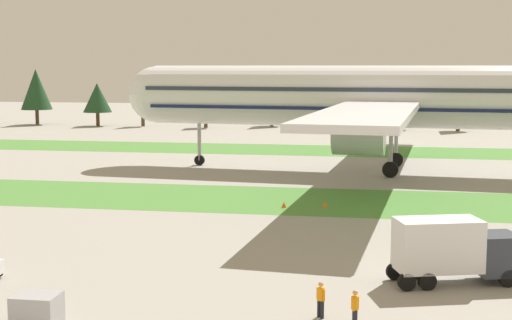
# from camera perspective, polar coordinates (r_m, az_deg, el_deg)

# --- Properties ---
(grass_strip_near) EXTENTS (320.00, 13.49, 0.01)m
(grass_strip_near) POSITION_cam_1_polar(r_m,az_deg,el_deg) (66.19, -3.80, -2.92)
(grass_strip_near) COLOR #4C8438
(grass_strip_near) RESTS_ON ground
(grass_strip_far) EXTENTS (320.00, 13.49, 0.01)m
(grass_strip_far) POSITION_cam_1_polar(r_m,az_deg,el_deg) (104.11, 1.22, 0.83)
(grass_strip_far) COLOR #4C8438
(grass_strip_far) RESTS_ON ground
(airliner) EXTENTS (58.18, 71.99, 23.43)m
(airliner) POSITION_cam_1_polar(r_m,az_deg,el_deg) (82.76, 8.99, 4.91)
(airliner) COLOR white
(airliner) RESTS_ON ground
(catering_truck) EXTENTS (7.32, 4.24, 3.58)m
(catering_truck) POSITION_cam_1_polar(r_m,az_deg,el_deg) (41.39, 15.10, -6.63)
(catering_truck) COLOR #2D333D
(catering_truck) RESTS_ON ground
(ground_crew_marshaller) EXTENTS (0.36, 0.55, 1.74)m
(ground_crew_marshaller) POSITION_cam_1_polar(r_m,az_deg,el_deg) (34.05, 7.69, -11.24)
(ground_crew_marshaller) COLOR black
(ground_crew_marshaller) RESTS_ON ground
(ground_crew_loader) EXTENTS (0.43, 0.42, 1.74)m
(ground_crew_loader) POSITION_cam_1_polar(r_m,az_deg,el_deg) (35.10, 5.04, -10.63)
(ground_crew_loader) COLOR black
(ground_crew_loader) RESTS_ON ground
(uld_container_3) EXTENTS (2.03, 1.64, 1.53)m
(uld_container_3) POSITION_cam_1_polar(r_m,az_deg,el_deg) (35.26, -16.63, -11.14)
(uld_container_3) COLOR #A3A3A8
(uld_container_3) RESTS_ON ground
(taxiway_marker_0) EXTENTS (0.44, 0.44, 0.49)m
(taxiway_marker_0) POSITION_cam_1_polar(r_m,az_deg,el_deg) (61.86, 5.38, -3.44)
(taxiway_marker_0) COLOR orange
(taxiway_marker_0) RESTS_ON ground
(taxiway_marker_1) EXTENTS (0.44, 0.44, 0.51)m
(taxiway_marker_1) POSITION_cam_1_polar(r_m,az_deg,el_deg) (61.42, 2.19, -3.48)
(taxiway_marker_1) COLOR orange
(taxiway_marker_1) RESTS_ON ground
(distant_tree_line) EXTENTS (160.71, 10.54, 12.19)m
(distant_tree_line) POSITION_cam_1_polar(r_m,az_deg,el_deg) (139.88, 4.31, 5.24)
(distant_tree_line) COLOR #4C3823
(distant_tree_line) RESTS_ON ground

